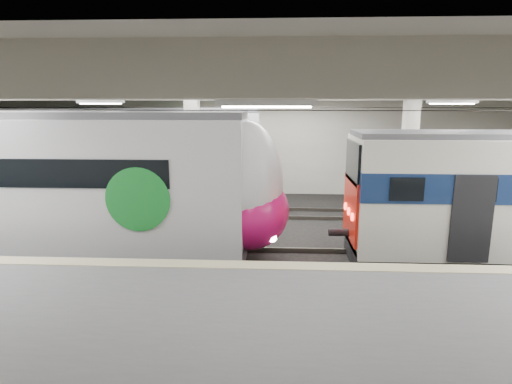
{
  "coord_description": "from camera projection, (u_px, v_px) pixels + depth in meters",
  "views": [
    {
      "loc": [
        0.18,
        -12.92,
        4.98
      ],
      "look_at": [
        -0.52,
        1.0,
        2.0
      ],
      "focal_mm": 30.0,
      "sensor_mm": 36.0,
      "label": 1
    }
  ],
  "objects": [
    {
      "name": "station_hall",
      "position": [
        271.0,
        168.0,
        11.29
      ],
      "size": [
        36.0,
        24.0,
        5.75
      ],
      "color": "black",
      "rests_on": "ground"
    },
    {
      "name": "far_train",
      "position": [
        93.0,
        160.0,
        18.93
      ],
      "size": [
        14.88,
        3.72,
        4.68
      ],
      "rotation": [
        0.0,
        0.0,
        0.05
      ],
      "color": "silver",
      "rests_on": "ground"
    },
    {
      "name": "modern_emu",
      "position": [
        78.0,
        188.0,
        13.49
      ],
      "size": [
        14.57,
        3.01,
        4.66
      ],
      "color": "silver",
      "rests_on": "ground"
    }
  ]
}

